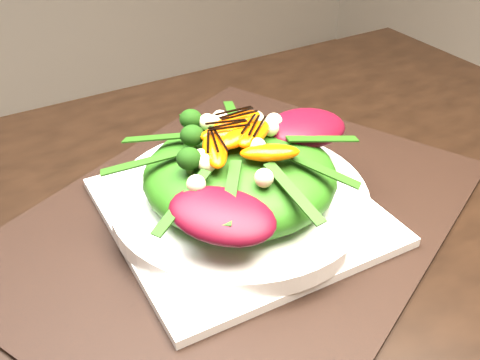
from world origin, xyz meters
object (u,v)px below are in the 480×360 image
lettuce_mound (240,175)px  plate_base (240,211)px  salad_bowl (240,199)px  placemat (240,216)px  orange_segment (212,133)px

lettuce_mound → plate_base: bearing=0.0°
plate_base → salad_bowl: salad_bowl is taller
placemat → salad_bowl: (0.00, 0.00, 0.02)m
salad_bowl → orange_segment: 0.08m
placemat → orange_segment: orange_segment is taller
lettuce_mound → salad_bowl: bearing=-90.0°
placemat → plate_base: bearing=90.0°
plate_base → lettuce_mound: lettuce_mound is taller
placemat → plate_base: plate_base is taller
placemat → plate_base: (0.00, 0.00, 0.01)m
salad_bowl → lettuce_mound: 0.03m
plate_base → orange_segment: size_ratio=4.65×
salad_bowl → orange_segment: size_ratio=4.75×
salad_bowl → orange_segment: orange_segment is taller
lettuce_mound → placemat: bearing=-90.0°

